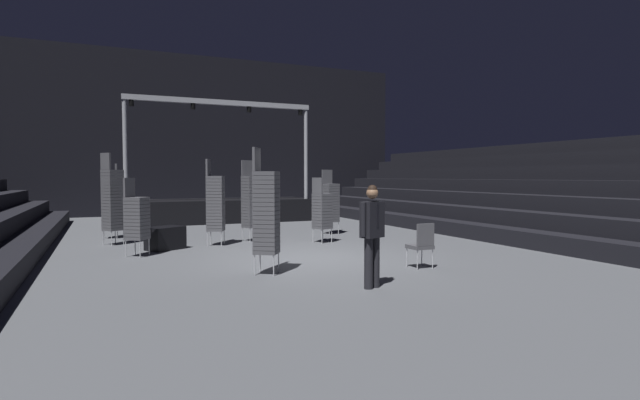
% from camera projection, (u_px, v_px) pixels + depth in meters
% --- Properties ---
extents(ground_plane, '(22.00, 30.00, 0.10)m').
position_uv_depth(ground_plane, '(310.00, 260.00, 11.55)').
color(ground_plane, '#515459').
extents(arena_end_wall, '(22.00, 0.30, 8.00)m').
position_uv_depth(arena_end_wall, '(197.00, 135.00, 25.07)').
color(arena_end_wall, black).
rests_on(arena_end_wall, ground_plane).
extents(bleacher_bank_right, '(5.25, 24.00, 3.15)m').
position_uv_depth(bleacher_bank_right, '(540.00, 187.00, 15.75)').
color(bleacher_bank_right, black).
rests_on(bleacher_bank_right, ground_plane).
extents(stage_riser, '(7.76, 2.59, 4.97)m').
position_uv_depth(stage_riser, '(217.00, 208.00, 20.88)').
color(stage_riser, black).
rests_on(stage_riser, ground_plane).
extents(man_with_tie, '(0.56, 0.36, 1.77)m').
position_uv_depth(man_with_tie, '(372.00, 230.00, 8.42)').
color(man_with_tie, black).
rests_on(man_with_tie, ground_plane).
extents(chair_stack_front_left, '(0.52, 0.52, 2.14)m').
position_uv_depth(chair_stack_front_left, '(330.00, 202.00, 16.38)').
color(chair_stack_front_left, '#B2B5BA').
rests_on(chair_stack_front_left, ground_plane).
extents(chair_stack_front_right, '(0.62, 0.62, 1.88)m').
position_uv_depth(chair_stack_front_right, '(137.00, 217.00, 11.80)').
color(chair_stack_front_right, '#B2B5BA').
rests_on(chair_stack_front_right, ground_plane).
extents(chair_stack_mid_left, '(0.56, 0.56, 2.39)m').
position_uv_depth(chair_stack_mid_left, '(251.00, 201.00, 14.59)').
color(chair_stack_mid_left, '#B2B5BA').
rests_on(chair_stack_mid_left, ground_plane).
extents(chair_stack_mid_right, '(0.61, 0.61, 2.48)m').
position_uv_depth(chair_stack_mid_right, '(266.00, 211.00, 9.64)').
color(chair_stack_mid_right, '#B2B5BA').
rests_on(chair_stack_mid_right, ground_plane).
extents(chair_stack_mid_centre, '(0.56, 0.56, 1.88)m').
position_uv_depth(chair_stack_mid_centre, '(322.00, 210.00, 14.27)').
color(chair_stack_mid_centre, '#B2B5BA').
rests_on(chair_stack_mid_centre, ground_plane).
extents(chair_stack_rear_left, '(0.61, 0.61, 2.56)m').
position_uv_depth(chair_stack_rear_left, '(113.00, 199.00, 13.78)').
color(chair_stack_rear_left, '#B2B5BA').
rests_on(chair_stack_rear_left, ground_plane).
extents(chair_stack_rear_right, '(0.58, 0.58, 2.39)m').
position_uv_depth(chair_stack_rear_right, '(215.00, 202.00, 13.68)').
color(chair_stack_rear_right, '#B2B5BA').
rests_on(chair_stack_rear_right, ground_plane).
extents(chair_stack_rear_centre, '(0.47, 0.47, 2.31)m').
position_uv_depth(chair_stack_rear_centre, '(110.00, 201.00, 15.24)').
color(chair_stack_rear_centre, '#B2B5BA').
rests_on(chair_stack_rear_centre, ground_plane).
extents(equipment_road_case, '(1.08, 0.98, 0.60)m').
position_uv_depth(equipment_road_case, '(165.00, 238.00, 12.91)').
color(equipment_road_case, black).
rests_on(equipment_road_case, ground_plane).
extents(loose_chair_near_man, '(0.44, 0.44, 0.95)m').
position_uv_depth(loose_chair_near_man, '(422.00, 243.00, 10.26)').
color(loose_chair_near_man, '#B2B5BA').
rests_on(loose_chair_near_man, ground_plane).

